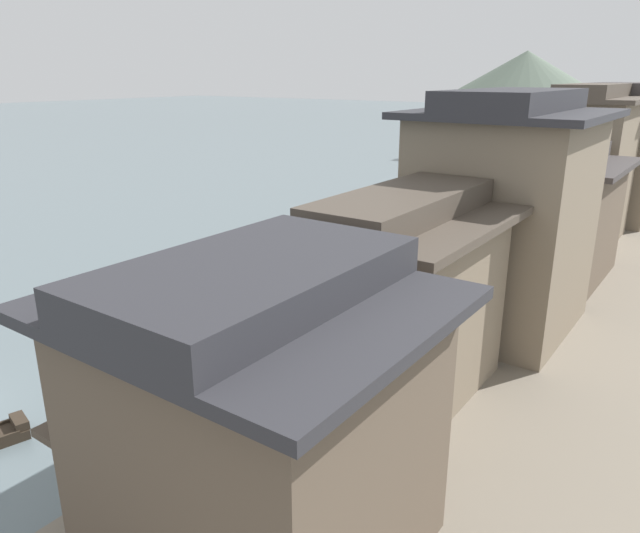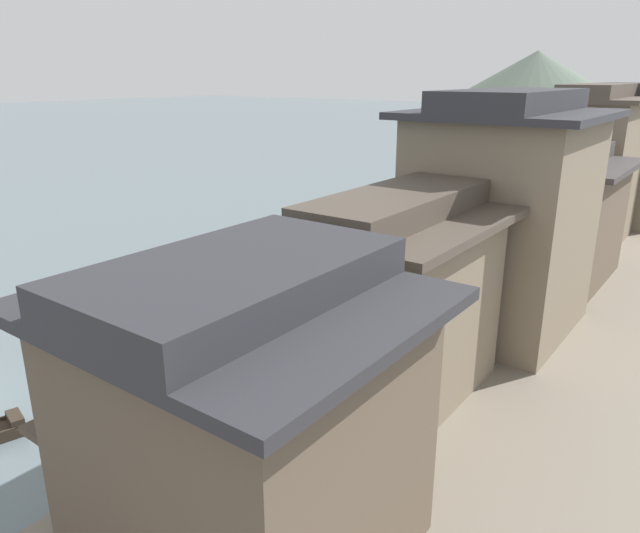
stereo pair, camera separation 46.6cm
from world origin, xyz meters
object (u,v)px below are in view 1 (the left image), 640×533
boat_upstream_distant (570,173)px  house_waterfront_end (612,154)px  stone_bridge (546,135)px  house_waterfront_tall (502,215)px  boat_moored_third (392,232)px  house_waterfront_second (399,297)px  house_waterfront_nearest (257,414)px  house_waterfront_far (583,165)px  boat_midriver_drifting (492,234)px  boat_moored_nearest (519,215)px  boat_moored_second (388,191)px  boat_moored_far (301,250)px  boat_midriver_upstream (536,201)px  house_waterfront_narrow (550,213)px

boat_upstream_distant → house_waterfront_end: bearing=-71.6°
stone_bridge → boat_upstream_distant: bearing=-46.1°
house_waterfront_tall → house_waterfront_end: bearing=90.4°
boat_moored_third → house_waterfront_second: house_waterfront_second is taller
house_waterfront_nearest → house_waterfront_far: 28.78m
boat_midriver_drifting → house_waterfront_nearest: house_waterfront_nearest is taller
house_waterfront_far → boat_moored_nearest: bearing=129.7°
house_waterfront_far → boat_moored_third: bearing=-161.7°
boat_moored_second → boat_moored_far: 19.04m
boat_moored_nearest → house_waterfront_second: bearing=-79.8°
boat_moored_far → stone_bridge: 42.78m
boat_midriver_upstream → boat_moored_second: bearing=-167.2°
stone_bridge → house_waterfront_narrow: bearing=-74.2°
boat_moored_third → house_waterfront_second: (10.17, -18.18, 3.47)m
house_waterfront_tall → house_waterfront_end: 21.07m
house_waterfront_nearest → house_waterfront_second: bearing=96.1°
boat_moored_far → boat_moored_second: bearing=103.9°
boat_moored_third → house_waterfront_end: bearing=42.2°
boat_midriver_drifting → boat_midriver_upstream: bearing=93.6°
boat_moored_far → house_waterfront_end: bearing=51.8°
boat_midriver_upstream → house_waterfront_end: (5.72, -4.78, 4.60)m
house_waterfront_narrow → house_waterfront_far: house_waterfront_far is taller
boat_moored_nearest → boat_moored_second: (-11.99, 2.22, 0.08)m
house_waterfront_tall → house_waterfront_narrow: (-0.10, 7.27, -1.30)m
house_waterfront_nearest → boat_moored_third: bearing=113.3°
house_waterfront_second → boat_midriver_upstream: bearing=99.2°
boat_moored_third → house_waterfront_end: 15.13m
boat_upstream_distant → house_waterfront_tall: (7.53, -43.27, 4.74)m
boat_moored_third → house_waterfront_tall: bearing=-46.7°
boat_moored_third → boat_midriver_upstream: bearing=71.2°
boat_moored_far → boat_midriver_drifting: (7.88, 9.36, 0.13)m
house_waterfront_end → stone_bridge: (-11.30, 26.26, -1.45)m
boat_midriver_drifting → house_waterfront_second: (4.52, -20.82, 3.31)m
boat_moored_far → house_waterfront_narrow: size_ratio=0.70×
boat_upstream_distant → boat_moored_nearest: bearing=-85.1°
boat_moored_far → house_waterfront_narrow: 13.59m
boat_moored_nearest → boat_midriver_upstream: boat_midriver_upstream is taller
boat_moored_second → house_waterfront_second: bearing=-60.4°
house_waterfront_end → house_waterfront_tall: bearing=-89.6°
boat_midriver_upstream → house_waterfront_nearest: 40.37m
boat_moored_far → stone_bridge: (1.56, 42.63, 3.30)m
house_waterfront_narrow → boat_moored_far: bearing=-168.7°
stone_bridge → boat_moored_third: bearing=-88.9°
boat_midriver_upstream → boat_moored_nearest: bearing=-87.0°
boat_midriver_upstream → house_waterfront_far: house_waterfront_far is taller
boat_midriver_upstream → house_waterfront_far: (5.36, -11.03, 4.59)m
boat_midriver_upstream → house_waterfront_nearest: bearing=-81.4°
boat_moored_nearest → boat_midriver_drifting: size_ratio=1.25×
house_waterfront_nearest → house_waterfront_far: bearing=91.3°
house_waterfront_second → boat_moored_second: bearing=119.6°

